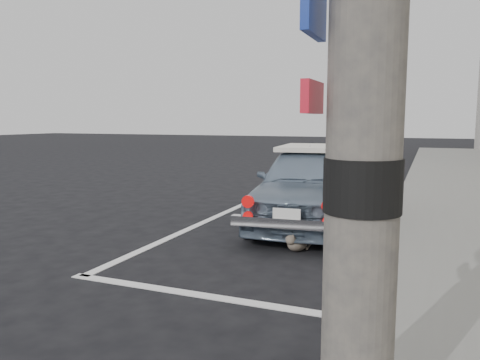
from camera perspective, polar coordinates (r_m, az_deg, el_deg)
The scene contains 6 objects.
ground at distance 5.03m, azimuth -6.80°, elevation -11.20°, with size 80.00×80.00×0.00m, color black.
pline_rear at distance 4.39m, azimuth -4.17°, elevation -13.91°, with size 3.00×0.12×0.01m, color silver.
pline_front at distance 10.94m, azimuth 12.31°, elevation -1.19°, with size 3.00×0.12×0.01m, color silver.
pline_side at distance 8.02m, azimuth -2.05°, elevation -4.10°, with size 0.12×7.00×0.01m, color silver.
retro_coupe at distance 7.24m, azimuth 8.51°, elevation -0.49°, with size 1.76×3.71×1.22m.
cat at distance 5.79m, azimuth 6.94°, elevation -7.51°, with size 0.31×0.44×0.25m.
Camera 1 is at (2.33, -4.16, 1.60)m, focal length 35.00 mm.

